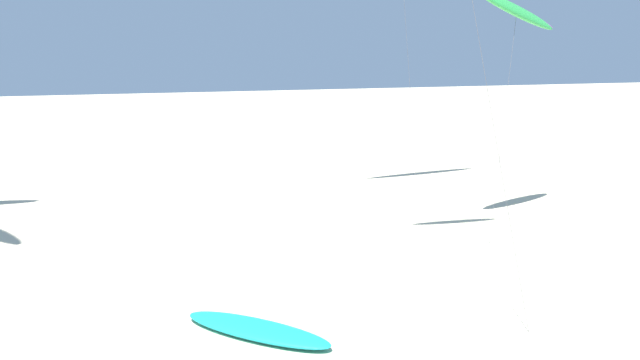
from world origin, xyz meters
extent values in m
cylinder|color=#4C4C51|center=(15.70, 38.81, 8.47)|extent=(0.02, 3.20, 16.94)
ellipsoid|color=green|center=(18.15, 31.78, 10.91)|extent=(7.23, 4.23, 2.65)
ellipsoid|color=purple|center=(18.15, 31.78, 10.95)|extent=(7.17, 3.65, 2.07)
cylinder|color=#4C4C51|center=(16.37, 29.95, 5.40)|extent=(3.57, 3.68, 10.81)
cylinder|color=#4C4C51|center=(9.00, 21.22, 10.28)|extent=(0.84, 6.51, 20.57)
ellipsoid|color=#19B2B7|center=(1.07, 20.92, 0.19)|extent=(4.55, 5.43, 0.37)
ellipsoid|color=green|center=(1.07, 20.92, 0.21)|extent=(2.55, 2.81, 0.22)
camera|label=1|loc=(-5.56, -1.82, 9.21)|focal=43.32mm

